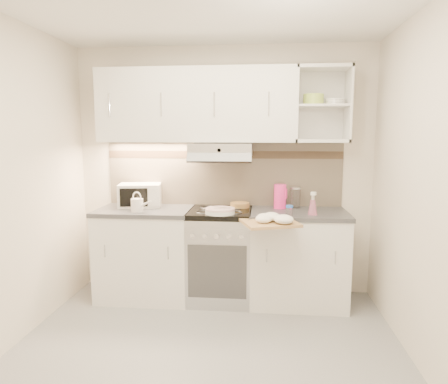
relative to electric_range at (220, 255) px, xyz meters
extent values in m
plane|color=gray|center=(0.00, -1.10, -0.45)|extent=(3.00, 3.00, 0.00)
cube|color=silver|center=(0.00, 0.30, 0.80)|extent=(3.00, 0.04, 2.50)
cube|color=silver|center=(0.00, -2.50, 0.80)|extent=(3.00, 0.04, 2.50)
cube|color=silver|center=(1.50, -1.10, 0.80)|extent=(0.04, 2.80, 2.50)
cube|color=#C6B299|center=(0.00, 0.29, 0.77)|extent=(2.40, 0.02, 0.64)
cube|color=#3E2E22|center=(0.00, 0.28, 0.97)|extent=(2.40, 0.01, 0.08)
cube|color=white|center=(-0.25, 0.13, 1.45)|extent=(1.90, 0.34, 0.70)
cube|color=white|center=(0.95, 0.13, 1.45)|extent=(0.50, 0.34, 0.70)
cylinder|color=#A9C94D|center=(0.87, 0.13, 1.50)|extent=(0.19, 0.19, 0.10)
cylinder|color=white|center=(1.07, 0.13, 1.48)|extent=(0.18, 0.18, 0.06)
cube|color=#B7B7BC|center=(0.00, 0.10, 1.03)|extent=(0.60, 0.40, 0.12)
cube|color=white|center=(-0.75, 0.00, -0.02)|extent=(0.90, 0.60, 0.86)
cube|color=#47474C|center=(-0.75, 0.00, 0.43)|extent=(0.92, 0.62, 0.04)
cube|color=white|center=(0.75, 0.00, -0.02)|extent=(0.90, 0.60, 0.86)
cube|color=#47474C|center=(0.75, 0.00, 0.43)|extent=(0.92, 0.62, 0.04)
cube|color=#B7B7BC|center=(0.00, 0.00, -0.03)|extent=(0.60, 0.58, 0.85)
cube|color=black|center=(0.00, 0.00, 0.42)|extent=(0.60, 0.60, 0.05)
cube|color=silver|center=(-0.83, 0.12, 0.57)|extent=(0.46, 0.37, 0.23)
cube|color=black|center=(-0.83, -0.03, 0.57)|extent=(0.27, 0.06, 0.18)
cylinder|color=white|center=(-0.77, -0.16, 0.51)|extent=(0.11, 0.11, 0.12)
cone|color=white|center=(-0.69, -0.19, 0.53)|extent=(0.16, 0.09, 0.10)
torus|color=white|center=(-0.77, -0.16, 0.59)|extent=(0.10, 0.05, 0.10)
cylinder|color=white|center=(0.02, -0.18, 0.46)|extent=(0.27, 0.27, 0.02)
cylinder|color=white|center=(0.02, -0.18, 0.47)|extent=(0.27, 0.27, 0.02)
cylinder|color=white|center=(0.02, -0.18, 0.49)|extent=(0.27, 0.27, 0.02)
cube|color=silver|center=(0.02, -0.18, 0.50)|extent=(0.17, 0.07, 0.01)
cylinder|color=tan|center=(0.18, 0.16, 0.47)|extent=(0.19, 0.19, 0.05)
cylinder|color=#FF2B8D|center=(0.58, 0.15, 0.57)|extent=(0.12, 0.12, 0.24)
cube|color=#FF2B8D|center=(0.63, 0.12, 0.60)|extent=(0.03, 0.03, 0.10)
cylinder|color=silver|center=(0.73, 0.20, 0.54)|extent=(0.10, 0.10, 0.19)
cylinder|color=#B7B7BC|center=(0.73, 0.20, 0.65)|extent=(0.11, 0.11, 0.02)
cylinder|color=white|center=(0.65, -0.22, 0.49)|extent=(0.06, 0.06, 0.08)
cylinder|color=blue|center=(0.65, -0.22, 0.53)|extent=(0.07, 0.07, 0.02)
cone|color=pink|center=(0.86, -0.15, 0.52)|extent=(0.09, 0.09, 0.14)
cube|color=#B3775C|center=(0.47, -0.39, 0.42)|extent=(0.56, 0.53, 0.02)
camera|label=1|loc=(0.40, -3.77, 1.17)|focal=32.00mm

